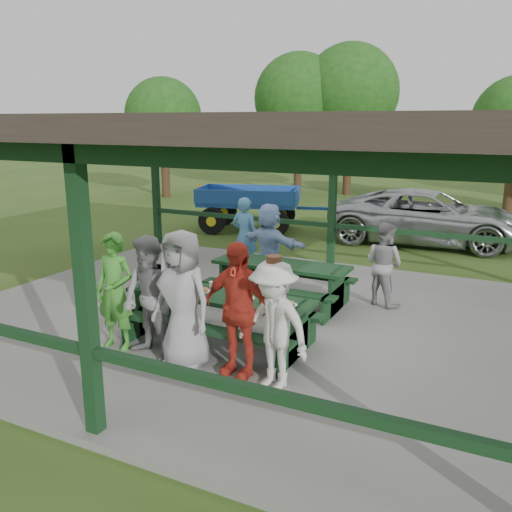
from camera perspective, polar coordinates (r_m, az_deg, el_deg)
The scene contains 19 objects.
ground at distance 9.12m, azimuth 0.01°, elevation -7.00°, with size 90.00×90.00×0.00m, color #325119.
concrete_slab at distance 9.11m, azimuth 0.01°, elevation -6.71°, with size 10.00×8.00×0.10m, color slate.
pavilion_structure at distance 8.51m, azimuth 0.01°, elevation 13.31°, with size 10.60×8.60×3.24m.
picnic_table_near at distance 7.93m, azimuth -3.89°, elevation -5.87°, with size 2.80×1.39×0.75m.
picnic_table_far at distance 9.59m, azimuth 2.63°, elevation -2.36°, with size 2.41×1.39×0.75m.
table_setting at distance 7.86m, azimuth -3.72°, elevation -3.71°, with size 2.36×0.45×0.10m.
contestant_green at distance 7.89m, azimuth -14.63°, elevation -3.64°, with size 0.61×0.40×1.68m, color #3B8A2B.
contestant_grey_left at distance 7.44m, azimuth -11.10°, elevation -4.43°, with size 0.83×0.65×1.71m, color gray.
contestant_grey_mid at distance 7.11m, azimuth -7.75°, elevation -4.58°, with size 0.90×0.59×1.85m, color #959597.
contestant_red at distance 6.84m, azimuth -1.97°, elevation -5.63°, with size 1.03×0.43×1.76m, color red.
contestant_white_fedora at distance 6.53m, azimuth 1.85°, elevation -7.26°, with size 1.16×0.85×1.66m.
spectator_lblue at distance 10.53m, azimuth 1.42°, elevation 1.15°, with size 1.53×0.49×1.65m, color #8DADDB.
spectator_blue at distance 11.44m, azimuth -1.18°, elevation 2.17°, with size 0.60×0.39×1.64m, color teal.
spectator_grey at distance 9.75m, azimuth 13.31°, elevation -0.81°, with size 0.72×0.56×1.48m, color gray.
pickup_truck at distance 15.44m, azimuth 17.67°, elevation 3.92°, with size 2.43×5.26×1.46m, color silver.
farm_trailer at distance 16.55m, azimuth -0.77°, elevation 5.12°, with size 4.08×2.44×1.42m.
tree_far_left at distance 25.02m, azimuth 4.55°, elevation 16.17°, with size 3.97×3.97×6.21m.
tree_left at distance 25.03m, azimuth 9.90°, elevation 16.58°, with size 4.21×4.21×6.57m.
tree_edge_left at distance 24.09m, azimuth -9.75°, elevation 14.26°, with size 3.25×3.25×5.08m.
Camera 1 is at (3.79, -7.62, 3.29)m, focal length 38.00 mm.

